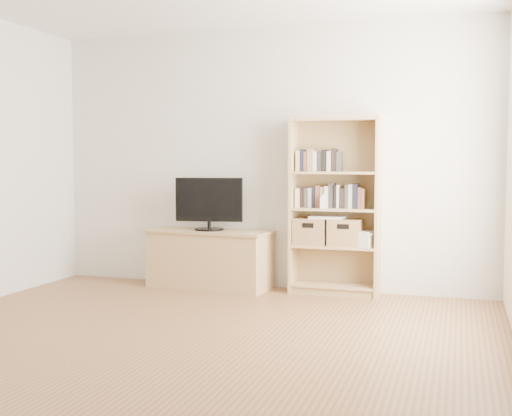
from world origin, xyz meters
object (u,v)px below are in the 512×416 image
at_px(bookshelf, 335,206).
at_px(television, 209,204).
at_px(basket_left, 311,231).
at_px(laptop, 327,217).
at_px(basket_right, 345,232).
at_px(baby_monitor, 323,203).
at_px(tv_stand, 209,260).

relative_size(bookshelf, television, 2.50).
relative_size(basket_left, laptop, 0.96).
bearing_deg(basket_right, baby_monitor, -156.15).
height_order(television, baby_monitor, television).
height_order(tv_stand, bookshelf, bookshelf).
distance_m(television, basket_left, 1.07).
bearing_deg(tv_stand, baby_monitor, 4.86).
bearing_deg(bookshelf, basket_right, -2.60).
height_order(television, laptop, television).
distance_m(tv_stand, bookshelf, 1.38).
relative_size(television, basket_left, 2.18).
xyz_separation_m(tv_stand, bookshelf, (1.26, 0.08, 0.57)).
distance_m(baby_monitor, basket_right, 0.36).
relative_size(baby_monitor, basket_left, 0.35).
xyz_separation_m(tv_stand, television, (0.00, 0.00, 0.57)).
height_order(bookshelf, basket_right, bookshelf).
xyz_separation_m(tv_stand, basket_right, (1.36, 0.07, 0.32)).
height_order(bookshelf, laptop, bookshelf).
bearing_deg(basket_right, basket_left, 179.51).
bearing_deg(basket_right, tv_stand, -177.30).
height_order(tv_stand, baby_monitor, baby_monitor).
relative_size(tv_stand, laptop, 3.77).
bearing_deg(basket_left, tv_stand, -173.70).
bearing_deg(baby_monitor, tv_stand, 171.67).
height_order(tv_stand, laptop, laptop).
xyz_separation_m(bookshelf, television, (-1.26, -0.08, 0.00)).
distance_m(bookshelf, basket_right, 0.27).
xyz_separation_m(tv_stand, laptop, (1.19, 0.06, 0.46)).
bearing_deg(tv_stand, bookshelf, 9.19).
bearing_deg(basket_left, laptop, -3.27).
relative_size(tv_stand, basket_left, 3.92).
bearing_deg(television, bookshelf, -5.67).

